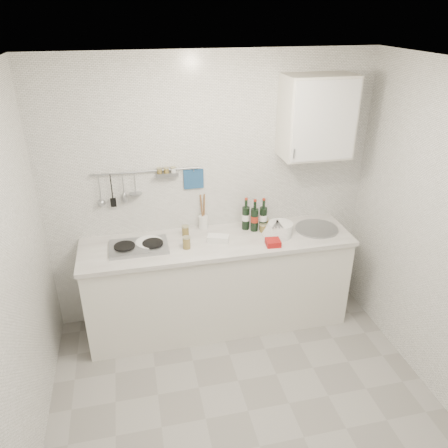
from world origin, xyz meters
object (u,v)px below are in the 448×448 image
(plate_stack_sink, at_px, (279,229))
(wine_bottles, at_px, (255,214))
(wall_cabinet, at_px, (317,117))
(plate_stack_hob, at_px, (148,244))
(utensil_crock, at_px, (203,220))

(plate_stack_sink, relative_size, wine_bottles, 0.94)
(wall_cabinet, xyz_separation_m, plate_stack_sink, (-0.33, -0.13, -0.98))
(plate_stack_hob, height_order, plate_stack_sink, plate_stack_sink)
(wall_cabinet, distance_m, wine_bottles, 1.02)
(plate_stack_sink, xyz_separation_m, wine_bottles, (-0.19, 0.14, 0.11))
(plate_stack_hob, bearing_deg, plate_stack_sink, -2.21)
(wall_cabinet, xyz_separation_m, wine_bottles, (-0.52, 0.01, -0.87))
(wine_bottles, distance_m, utensil_crock, 0.48)
(plate_stack_sink, distance_m, utensil_crock, 0.71)
(plate_stack_hob, distance_m, wine_bottles, 1.00)
(wall_cabinet, bearing_deg, plate_stack_sink, -158.21)
(plate_stack_hob, height_order, wine_bottles, wine_bottles)
(wall_cabinet, bearing_deg, utensil_crock, 172.45)
(wall_cabinet, bearing_deg, plate_stack_hob, -176.68)
(plate_stack_hob, bearing_deg, utensil_crock, 22.49)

